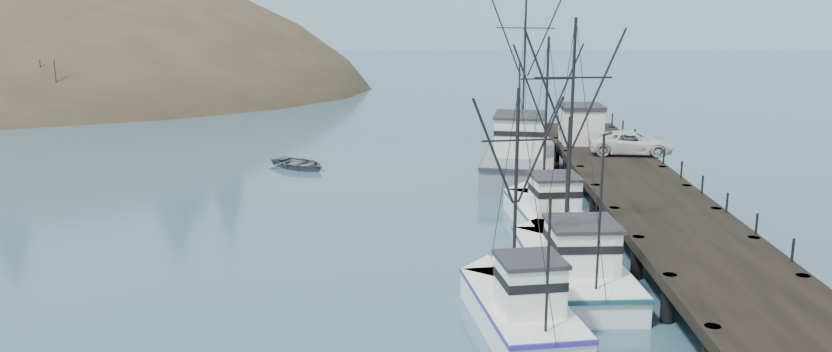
{
  "coord_description": "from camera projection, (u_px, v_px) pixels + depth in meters",
  "views": [
    {
      "loc": [
        2.01,
        -29.39,
        12.97
      ],
      "look_at": [
        1.08,
        15.85,
        2.5
      ],
      "focal_mm": 35.0,
      "sensor_mm": 36.0,
      "label": 1
    }
  ],
  "objects": [
    {
      "name": "motorboat",
      "position": [
        299.0,
        168.0,
        60.11
      ],
      "size": [
        5.98,
        5.76,
        1.01
      ],
      "primitive_type": "imported",
      "rotation": [
        0.0,
        0.0,
        0.9
      ],
      "color": "#555A5F",
      "rests_on": "ground"
    },
    {
      "name": "pier_shed",
      "position": [
        581.0,
        124.0,
        58.88
      ],
      "size": [
        3.0,
        3.2,
        2.8
      ],
      "color": "silver",
      "rests_on": "pier"
    },
    {
      "name": "moored_sailboats",
      "position": [
        88.0,
        107.0,
        88.94
      ],
      "size": [
        23.47,
        19.19,
        6.35
      ],
      "color": "white",
      "rests_on": "ground"
    },
    {
      "name": "trawler_far",
      "position": [
        547.0,
        212.0,
        45.1
      ],
      "size": [
        4.35,
        10.52,
        10.81
      ],
      "color": "white",
      "rests_on": "ground"
    },
    {
      "name": "work_vessel",
      "position": [
        521.0,
        156.0,
        58.41
      ],
      "size": [
        6.81,
        16.18,
        13.39
      ],
      "color": "slate",
      "rests_on": "ground"
    },
    {
      "name": "pickup_truck",
      "position": [
        631.0,
        143.0,
        54.93
      ],
      "size": [
        5.88,
        3.14,
        1.57
      ],
      "primitive_type": "imported",
      "rotation": [
        0.0,
        0.0,
        1.48
      ],
      "color": "silver",
      "rests_on": "pier"
    },
    {
      "name": "distant_ridge",
      "position": [
        466.0,
        44.0,
        196.98
      ],
      "size": [
        360.0,
        40.0,
        26.0
      ],
      "primitive_type": "cube",
      "color": "#9EB2C6",
      "rests_on": "ground"
    },
    {
      "name": "trawler_near",
      "position": [
        571.0,
        264.0,
        36.64
      ],
      "size": [
        4.61,
        12.1,
        12.12
      ],
      "color": "white",
      "rests_on": "ground"
    },
    {
      "name": "pier",
      "position": [
        641.0,
        190.0,
        46.51
      ],
      "size": [
        6.0,
        44.0,
        2.0
      ],
      "color": "black",
      "rests_on": "ground"
    },
    {
      "name": "distant_ridge_far",
      "position": [
        273.0,
        40.0,
        212.58
      ],
      "size": [
        180.0,
        25.0,
        18.0
      ],
      "primitive_type": "cube",
      "color": "silver",
      "rests_on": "ground"
    },
    {
      "name": "ground",
      "position": [
        380.0,
        330.0,
        31.59
      ],
      "size": [
        400.0,
        400.0,
        0.0
      ],
      "primitive_type": "plane",
      "color": "#2D5165",
      "rests_on": "ground"
    },
    {
      "name": "trawler_mid",
      "position": [
        519.0,
        307.0,
        31.71
      ],
      "size": [
        4.55,
        9.58,
        9.67
      ],
      "color": "white",
      "rests_on": "ground"
    }
  ]
}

